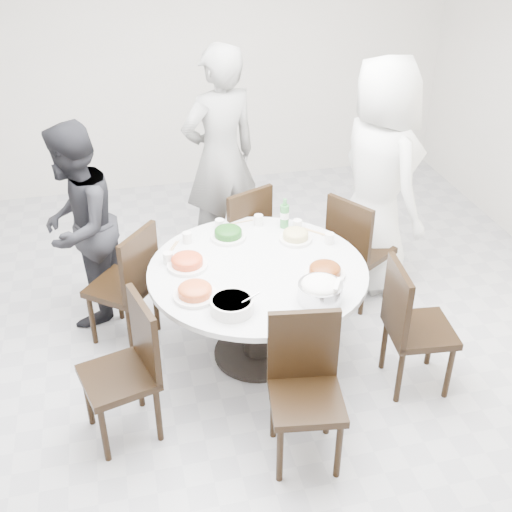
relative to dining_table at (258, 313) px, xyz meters
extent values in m
cube|color=#B2B3B8|center=(-0.18, 0.10, -0.38)|extent=(6.00, 6.00, 0.01)
cube|color=silver|center=(-0.18, 3.10, 1.02)|extent=(6.00, 0.01, 2.80)
cylinder|color=silver|center=(0.00, 0.00, 0.00)|extent=(1.50, 1.50, 0.75)
cube|color=black|center=(0.98, 0.53, 0.10)|extent=(0.58, 0.58, 0.95)
cube|color=black|center=(0.05, 0.95, 0.10)|extent=(0.56, 0.56, 0.95)
cube|color=black|center=(-0.92, 0.44, 0.10)|extent=(0.59, 0.59, 0.95)
cube|color=black|center=(-0.99, -0.54, 0.10)|extent=(0.52, 0.52, 0.95)
cube|color=black|center=(0.05, -0.99, 0.10)|extent=(0.48, 0.48, 0.95)
cube|color=black|center=(0.99, -0.53, 0.10)|extent=(0.46, 0.46, 0.95)
imported|color=silver|center=(1.18, 0.77, 0.59)|extent=(0.78, 1.04, 1.93)
imported|color=black|center=(0.02, 1.44, 0.59)|extent=(0.81, 0.66, 1.93)
imported|color=black|center=(-1.18, 0.81, 0.42)|extent=(0.81, 0.92, 1.59)
cylinder|color=white|center=(-0.11, 0.45, 0.41)|extent=(0.26, 0.26, 0.07)
cylinder|color=white|center=(0.36, 0.30, 0.41)|extent=(0.24, 0.24, 0.06)
cylinder|color=white|center=(-0.46, 0.13, 0.41)|extent=(0.28, 0.28, 0.07)
cylinder|color=white|center=(0.41, -0.20, 0.41)|extent=(0.27, 0.27, 0.07)
cylinder|color=white|center=(-0.46, -0.24, 0.41)|extent=(0.28, 0.28, 0.07)
cylinder|color=silver|center=(0.29, -0.45, 0.44)|extent=(0.28, 0.28, 0.12)
cylinder|color=white|center=(-0.27, -0.43, 0.42)|extent=(0.27, 0.27, 0.08)
cylinder|color=#327D3A|center=(0.33, 0.52, 0.49)|extent=(0.07, 0.07, 0.23)
cylinder|color=white|center=(-0.03, 0.61, 0.42)|extent=(0.07, 0.07, 0.08)
camera|label=1|loc=(-0.85, -3.57, 2.72)|focal=45.00mm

